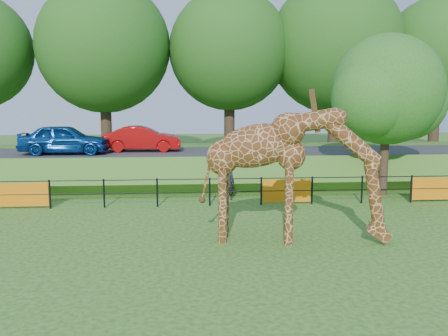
# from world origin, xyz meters

# --- Properties ---
(ground) EXTENTS (90.00, 90.00, 0.00)m
(ground) POSITION_xyz_m (0.00, 0.00, 0.00)
(ground) COLOR #235515
(ground) RESTS_ON ground
(giraffe) EXTENTS (5.55, 2.02, 3.90)m
(giraffe) POSITION_xyz_m (2.21, 3.08, 1.95)
(giraffe) COLOR #5D3013
(giraffe) RESTS_ON ground
(perimeter_fence) EXTENTS (28.07, 0.10, 1.10)m
(perimeter_fence) POSITION_xyz_m (0.00, 8.00, 0.55)
(perimeter_fence) COLOR black
(perimeter_fence) RESTS_ON ground
(embankment) EXTENTS (40.00, 9.00, 1.30)m
(embankment) POSITION_xyz_m (0.00, 15.50, 0.65)
(embankment) COLOR #235515
(embankment) RESTS_ON ground
(road) EXTENTS (40.00, 5.00, 0.12)m
(road) POSITION_xyz_m (0.00, 14.00, 1.36)
(road) COLOR #2B2B2E
(road) RESTS_ON embankment
(car_blue) EXTENTS (4.24, 1.73, 1.44)m
(car_blue) POSITION_xyz_m (-6.70, 13.62, 2.14)
(car_blue) COLOR #12499A
(car_blue) RESTS_ON road
(car_red) EXTENTS (3.88, 1.43, 1.27)m
(car_red) POSITION_xyz_m (-3.07, 14.62, 2.05)
(car_red) COLOR red
(car_red) RESTS_ON road
(visitor) EXTENTS (0.58, 0.44, 1.45)m
(visitor) POSITION_xyz_m (0.80, 9.10, 0.72)
(visitor) COLOR black
(visitor) RESTS_ON ground
(tree_east) EXTENTS (5.40, 4.71, 6.76)m
(tree_east) POSITION_xyz_m (7.60, 9.63, 4.28)
(tree_east) COLOR #312416
(tree_east) RESTS_ON ground
(bg_tree_line) EXTENTS (37.30, 8.80, 11.82)m
(bg_tree_line) POSITION_xyz_m (1.89, 22.00, 7.19)
(bg_tree_line) COLOR #312416
(bg_tree_line) RESTS_ON ground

